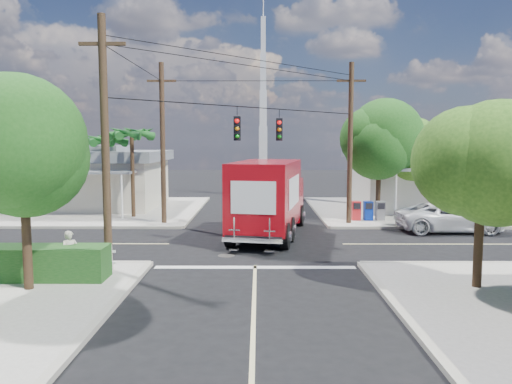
{
  "coord_description": "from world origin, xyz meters",
  "views": [
    {
      "loc": [
        0.14,
        -22.55,
        4.68
      ],
      "look_at": [
        0.0,
        2.0,
        2.2
      ],
      "focal_mm": 35.0,
      "sensor_mm": 36.0,
      "label": 1
    }
  ],
  "objects": [
    {
      "name": "radio_tower",
      "position": [
        0.5,
        20.0,
        5.64
      ],
      "size": [
        0.8,
        0.8,
        17.0
      ],
      "color": "silver",
      "rests_on": "ground"
    },
    {
      "name": "sidewalk_ne",
      "position": [
        10.88,
        10.88,
        0.07
      ],
      "size": [
        14.12,
        14.12,
        0.14
      ],
      "color": "#9B968C",
      "rests_on": "ground"
    },
    {
      "name": "utility_poles",
      "position": [
        -1.58,
        1.6,
        4.67
      ],
      "size": [
        12.0,
        10.68,
        9.0
      ],
      "color": "#473321",
      "rests_on": "ground"
    },
    {
      "name": "delivery_truck",
      "position": [
        0.63,
        1.96,
        1.9
      ],
      "size": [
        4.13,
        8.96,
        3.74
      ],
      "color": "black",
      "rests_on": "ground"
    },
    {
      "name": "tree_ne_back",
      "position": [
        9.81,
        8.96,
        4.19
      ],
      "size": [
        3.77,
        3.66,
        5.82
      ],
      "color": "#422D1C",
      "rests_on": "sidewalk_ne"
    },
    {
      "name": "tree_se",
      "position": [
        7.01,
        -7.24,
        4.04
      ],
      "size": [
        3.67,
        3.54,
        5.62
      ],
      "color": "#422D1C",
      "rests_on": "sidewalk_se"
    },
    {
      "name": "road_markings",
      "position": [
        0.0,
        -1.47,
        0.01
      ],
      "size": [
        32.0,
        32.0,
        0.01
      ],
      "color": "beige",
      "rests_on": "ground"
    },
    {
      "name": "sidewalk_nw",
      "position": [
        -10.88,
        10.88,
        0.07
      ],
      "size": [
        14.12,
        14.12,
        0.14
      ],
      "color": "#9B968C",
      "rests_on": "ground"
    },
    {
      "name": "palm_nw_back",
      "position": [
        -9.5,
        9.0,
        4.67
      ],
      "size": [
        3.01,
        3.08,
        5.19
      ],
      "color": "#422D1C",
      "rests_on": "sidewalk_nw"
    },
    {
      "name": "vending_boxes",
      "position": [
        6.5,
        6.2,
        0.69
      ],
      "size": [
        1.9,
        0.5,
        1.1
      ],
      "color": "red",
      "rests_on": "sidewalk_ne"
    },
    {
      "name": "hedge_sw",
      "position": [
        -8.0,
        -6.4,
        0.69
      ],
      "size": [
        6.2,
        1.2,
        1.1
      ],
      "primitive_type": "cube",
      "color": "#133F14",
      "rests_on": "sidewalk_sw"
    },
    {
      "name": "parked_car",
      "position": [
        10.13,
        3.19,
        0.76
      ],
      "size": [
        5.51,
        2.56,
        1.53
      ],
      "primitive_type": "imported",
      "rotation": [
        0.0,
        0.0,
        1.58
      ],
      "color": "silver",
      "rests_on": "ground"
    },
    {
      "name": "pedestrian",
      "position": [
        -6.23,
        -6.07,
        0.92
      ],
      "size": [
        0.68,
        0.64,
        1.56
      ],
      "primitive_type": "imported",
      "rotation": [
        0.0,
        0.0,
        0.63
      ],
      "color": "beige",
      "rests_on": "sidewalk_sw"
    },
    {
      "name": "picket_fence",
      "position": [
        -7.8,
        -5.6,
        0.68
      ],
      "size": [
        5.94,
        0.06,
        1.0
      ],
      "color": "silver",
      "rests_on": "sidewalk_sw"
    },
    {
      "name": "tree_sw_front",
      "position": [
        -6.99,
        -7.54,
        4.33
      ],
      "size": [
        3.88,
        3.78,
        6.03
      ],
      "color": "#422D1C",
      "rests_on": "sidewalk_sw"
    },
    {
      "name": "palm_nw_front",
      "position": [
        -7.5,
        7.5,
        5.04
      ],
      "size": [
        3.01,
        3.08,
        5.59
      ],
      "color": "#422D1C",
      "rests_on": "sidewalk_nw"
    },
    {
      "name": "building_nw",
      "position": [
        -12.0,
        12.46,
        2.22
      ],
      "size": [
        10.8,
        10.2,
        4.3
      ],
      "color": "beige",
      "rests_on": "sidewalk_nw"
    },
    {
      "name": "building_ne",
      "position": [
        12.5,
        11.97,
        2.32
      ],
      "size": [
        11.8,
        10.2,
        4.5
      ],
      "color": "beige",
      "rests_on": "sidewalk_ne"
    },
    {
      "name": "ground",
      "position": [
        0.0,
        0.0,
        0.0
      ],
      "size": [
        120.0,
        120.0,
        0.0
      ],
      "primitive_type": "plane",
      "color": "black",
      "rests_on": "ground"
    },
    {
      "name": "tree_ne_front",
      "position": [
        7.21,
        6.76,
        4.77
      ],
      "size": [
        4.21,
        4.14,
        6.66
      ],
      "color": "#422D1C",
      "rests_on": "sidewalk_ne"
    }
  ]
}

